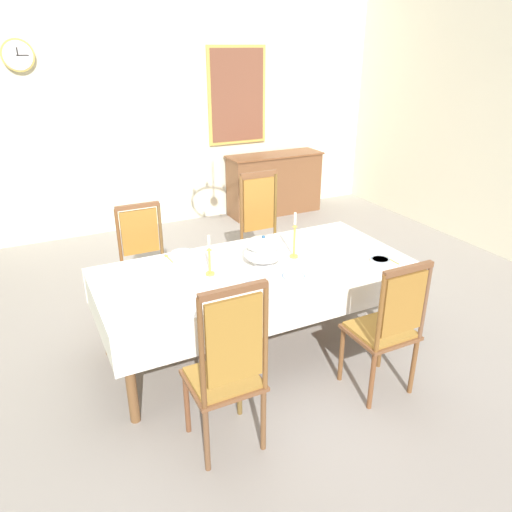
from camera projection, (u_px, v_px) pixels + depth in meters
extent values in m
cube|color=gray|center=(252.00, 345.00, 4.24)|extent=(7.14, 6.72, 0.04)
cube|color=#ECEACC|center=(137.00, 96.00, 6.30)|extent=(7.14, 0.08, 3.56)
cylinder|color=brown|center=(130.00, 377.00, 3.22)|extent=(0.07, 0.07, 0.73)
cylinder|color=brown|center=(396.00, 303.00, 4.15)|extent=(0.07, 0.07, 0.73)
cylinder|color=brown|center=(105.00, 316.00, 3.95)|extent=(0.07, 0.07, 0.73)
cylinder|color=brown|center=(335.00, 264.00, 4.88)|extent=(0.07, 0.07, 0.73)
cube|color=brown|center=(254.00, 274.00, 3.92)|extent=(2.35, 0.97, 0.08)
cube|color=brown|center=(254.00, 268.00, 3.90)|extent=(2.47, 1.09, 0.03)
cube|color=white|center=(254.00, 266.00, 3.89)|extent=(2.49, 1.11, 0.00)
cube|color=white|center=(287.00, 313.00, 3.50)|extent=(2.49, 0.00, 0.30)
cube|color=white|center=(227.00, 258.00, 4.40)|extent=(2.49, 0.00, 0.30)
cube|color=white|center=(98.00, 318.00, 3.45)|extent=(0.00, 1.11, 0.30)
cube|color=white|center=(374.00, 256.00, 4.46)|extent=(0.00, 1.11, 0.30)
cylinder|color=brown|center=(187.00, 403.00, 3.18)|extent=(0.04, 0.04, 0.47)
cylinder|color=brown|center=(239.00, 387.00, 3.34)|extent=(0.04, 0.04, 0.47)
cylinder|color=brown|center=(207.00, 440.00, 2.89)|extent=(0.04, 0.04, 0.47)
cylinder|color=brown|center=(263.00, 420.00, 3.04)|extent=(0.04, 0.04, 0.47)
cube|color=brown|center=(223.00, 380.00, 3.01)|extent=(0.44, 0.42, 0.03)
cube|color=olive|center=(223.00, 377.00, 3.00)|extent=(0.40, 0.38, 0.02)
cylinder|color=brown|center=(202.00, 356.00, 2.63)|extent=(0.03, 0.03, 0.71)
cylinder|color=brown|center=(266.00, 338.00, 2.79)|extent=(0.03, 0.03, 0.71)
cube|color=#A6762E|center=(235.00, 341.00, 2.70)|extent=(0.34, 0.02, 0.54)
cube|color=brown|center=(233.00, 290.00, 2.57)|extent=(0.40, 0.04, 0.04)
cylinder|color=brown|center=(176.00, 298.00, 4.50)|extent=(0.04, 0.04, 0.47)
cylinder|color=brown|center=(135.00, 307.00, 4.34)|extent=(0.04, 0.04, 0.47)
cylinder|color=brown|center=(165.00, 283.00, 4.79)|extent=(0.04, 0.04, 0.47)
cylinder|color=brown|center=(126.00, 291.00, 4.64)|extent=(0.04, 0.04, 0.47)
cube|color=brown|center=(148.00, 271.00, 4.47)|extent=(0.44, 0.42, 0.03)
cube|color=olive|center=(148.00, 268.00, 4.46)|extent=(0.40, 0.38, 0.02)
cylinder|color=brown|center=(161.00, 231.00, 4.58)|extent=(0.03, 0.03, 0.56)
cylinder|color=brown|center=(119.00, 238.00, 4.43)|extent=(0.03, 0.03, 0.56)
cube|color=#A6732D|center=(140.00, 232.00, 4.49)|extent=(0.34, 0.02, 0.42)
cube|color=brown|center=(137.00, 206.00, 4.39)|extent=(0.40, 0.04, 0.04)
cylinder|color=brown|center=(341.00, 354.00, 3.69)|extent=(0.04, 0.04, 0.47)
cylinder|color=brown|center=(381.00, 342.00, 3.84)|extent=(0.04, 0.04, 0.47)
cylinder|color=brown|center=(372.00, 381.00, 3.39)|extent=(0.04, 0.04, 0.47)
cylinder|color=brown|center=(413.00, 366.00, 3.55)|extent=(0.04, 0.04, 0.47)
cube|color=brown|center=(380.00, 332.00, 3.52)|extent=(0.44, 0.42, 0.03)
cube|color=olive|center=(380.00, 329.00, 3.51)|extent=(0.40, 0.38, 0.02)
cylinder|color=brown|center=(380.00, 314.00, 3.16)|extent=(0.03, 0.03, 0.57)
cylinder|color=brown|center=(425.00, 301.00, 3.32)|extent=(0.03, 0.03, 0.57)
cube|color=#A26F2C|center=(404.00, 304.00, 3.23)|extent=(0.34, 0.02, 0.44)
cube|color=brown|center=(409.00, 269.00, 3.13)|extent=(0.40, 0.04, 0.04)
cylinder|color=brown|center=(291.00, 273.00, 5.00)|extent=(0.04, 0.04, 0.47)
cylinder|color=brown|center=(258.00, 280.00, 4.84)|extent=(0.04, 0.04, 0.47)
cylinder|color=brown|center=(274.00, 260.00, 5.29)|extent=(0.04, 0.04, 0.47)
cylinder|color=brown|center=(243.00, 266.00, 5.14)|extent=(0.04, 0.04, 0.47)
cube|color=brown|center=(267.00, 248.00, 4.97)|extent=(0.44, 0.42, 0.03)
cube|color=olive|center=(267.00, 246.00, 4.96)|extent=(0.40, 0.38, 0.02)
cylinder|color=brown|center=(275.00, 205.00, 5.06)|extent=(0.03, 0.03, 0.72)
cylinder|color=brown|center=(241.00, 211.00, 4.90)|extent=(0.03, 0.03, 0.72)
cube|color=#A36F2C|center=(259.00, 205.00, 4.96)|extent=(0.34, 0.02, 0.55)
cube|color=brown|center=(259.00, 174.00, 4.83)|extent=(0.40, 0.04, 0.04)
cylinder|color=silver|center=(263.00, 262.00, 3.92)|extent=(0.17, 0.17, 0.02)
ellipsoid|color=silver|center=(263.00, 253.00, 3.89)|extent=(0.31, 0.31, 0.14)
ellipsoid|color=silver|center=(263.00, 244.00, 3.86)|extent=(0.28, 0.28, 0.11)
sphere|color=#2A5883|center=(263.00, 237.00, 3.83)|extent=(0.03, 0.03, 0.03)
cylinder|color=gold|center=(210.00, 274.00, 3.73)|extent=(0.07, 0.07, 0.02)
cylinder|color=gold|center=(210.00, 261.00, 3.69)|extent=(0.02, 0.02, 0.19)
cone|color=gold|center=(209.00, 249.00, 3.65)|extent=(0.04, 0.04, 0.02)
cylinder|color=silver|center=(209.00, 242.00, 3.63)|extent=(0.02, 0.02, 0.10)
cylinder|color=gold|center=(294.00, 256.00, 4.04)|extent=(0.07, 0.07, 0.02)
cylinder|color=gold|center=(294.00, 241.00, 3.98)|extent=(0.02, 0.02, 0.26)
cone|color=gold|center=(295.00, 226.00, 3.93)|extent=(0.04, 0.04, 0.02)
cylinder|color=silver|center=(295.00, 219.00, 3.91)|extent=(0.02, 0.02, 0.10)
cylinder|color=silver|center=(380.00, 261.00, 3.94)|extent=(0.16, 0.16, 0.03)
cylinder|color=silver|center=(380.00, 260.00, 3.94)|extent=(0.13, 0.13, 0.02)
torus|color=#2A5883|center=(380.00, 259.00, 3.93)|extent=(0.15, 0.15, 0.01)
cylinder|color=silver|center=(182.00, 254.00, 4.06)|extent=(0.18, 0.18, 0.03)
cylinder|color=silver|center=(182.00, 253.00, 4.06)|extent=(0.15, 0.15, 0.02)
torus|color=#2A5883|center=(182.00, 252.00, 4.06)|extent=(0.18, 0.18, 0.01)
cylinder|color=silver|center=(293.00, 278.00, 3.63)|extent=(0.18, 0.18, 0.04)
cylinder|color=silver|center=(293.00, 277.00, 3.63)|extent=(0.15, 0.15, 0.03)
torus|color=#2A5883|center=(293.00, 276.00, 3.63)|extent=(0.17, 0.17, 0.01)
cylinder|color=silver|center=(252.00, 288.00, 3.49)|extent=(0.16, 0.16, 0.04)
cylinder|color=silver|center=(252.00, 288.00, 3.48)|extent=(0.13, 0.13, 0.03)
torus|color=#2A5883|center=(252.00, 286.00, 3.48)|extent=(0.16, 0.16, 0.01)
cube|color=gold|center=(393.00, 261.00, 3.96)|extent=(0.01, 0.14, 0.00)
ellipsoid|color=gold|center=(386.00, 257.00, 4.03)|extent=(0.03, 0.05, 0.01)
cube|color=gold|center=(170.00, 259.00, 3.99)|extent=(0.02, 0.14, 0.00)
ellipsoid|color=gold|center=(166.00, 256.00, 4.06)|extent=(0.03, 0.05, 0.01)
cube|color=brown|center=(274.00, 185.00, 7.35)|extent=(1.40, 0.44, 0.88)
cube|color=brown|center=(275.00, 155.00, 7.16)|extent=(1.44, 0.48, 0.02)
cube|color=brown|center=(287.00, 179.00, 7.67)|extent=(0.59, 0.01, 0.70)
cube|color=brown|center=(247.00, 184.00, 7.39)|extent=(0.59, 0.01, 0.70)
cylinder|color=#D1B251|center=(18.00, 55.00, 5.50)|extent=(0.36, 0.05, 0.36)
cylinder|color=silver|center=(18.00, 55.00, 5.48)|extent=(0.32, 0.01, 0.32)
cube|color=black|center=(17.00, 51.00, 5.46)|extent=(0.01, 0.00, 0.09)
cube|color=black|center=(22.00, 55.00, 5.49)|extent=(0.13, 0.00, 0.01)
cube|color=#D1B251|center=(237.00, 96.00, 6.85)|extent=(0.88, 0.04, 1.33)
cube|color=brown|center=(238.00, 96.00, 6.83)|extent=(0.80, 0.01, 1.25)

